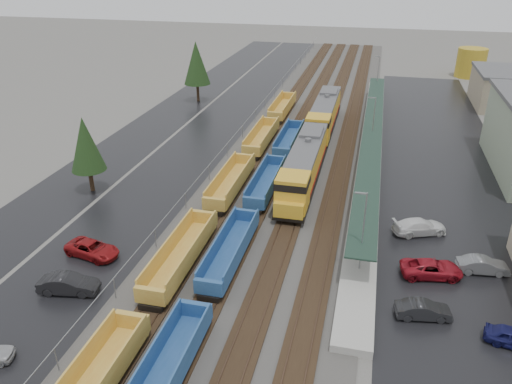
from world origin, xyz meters
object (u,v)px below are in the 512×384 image
at_px(storage_tank, 471,63).
at_px(parked_car_east_e, 483,266).
at_px(locomotive_lead, 304,167).
at_px(parked_car_east_a, 423,310).
at_px(parked_car_east_b, 432,269).
at_px(locomotive_trail, 324,115).
at_px(parked_car_west_c, 92,249).
at_px(well_string_yellow, 210,214).
at_px(well_string_blue, 230,250).
at_px(parked_car_west_b, 68,284).
at_px(parked_car_east_c, 420,227).

xyz_separation_m(storage_tank, parked_car_east_e, (-9.45, -80.46, -2.44)).
bearing_deg(locomotive_lead, parked_car_east_a, -59.50).
bearing_deg(parked_car_east_b, locomotive_lead, 30.74).
distance_m(locomotive_trail, storage_tank, 53.19).
xyz_separation_m(locomotive_lead, parked_car_west_c, (-16.63, -19.51, -1.90)).
relative_size(locomotive_trail, well_string_yellow, 0.23).
bearing_deg(well_string_yellow, parked_car_east_e, -5.98).
bearing_deg(storage_tank, parked_car_east_e, -96.70).
bearing_deg(parked_car_east_a, locomotive_lead, 20.84).
distance_m(well_string_yellow, well_string_blue, 7.33).
bearing_deg(parked_car_east_a, parked_car_west_c, 76.69).
bearing_deg(well_string_yellow, parked_car_west_b, -119.06).
bearing_deg(locomotive_lead, parked_car_west_c, -130.45).
distance_m(well_string_blue, parked_car_east_c, 19.28).
height_order(locomotive_lead, parked_car_west_c, locomotive_lead).
bearing_deg(parked_car_west_b, parked_car_east_a, -92.18).
xyz_separation_m(well_string_yellow, parked_car_east_b, (21.60, -4.31, -0.42)).
bearing_deg(well_string_blue, parked_car_west_b, -146.77).
xyz_separation_m(well_string_blue, parked_car_west_c, (-12.63, -2.20, -0.38)).
xyz_separation_m(locomotive_lead, parked_car_east_e, (18.00, -13.89, -1.90)).
xyz_separation_m(well_string_blue, parked_car_east_e, (22.00, 3.41, -0.38)).
height_order(parked_car_east_a, parked_car_east_c, parked_car_east_c).
bearing_deg(parked_car_west_c, parked_car_east_c, -57.45).
relative_size(well_string_yellow, parked_car_east_c, 17.49).
xyz_separation_m(locomotive_trail, parked_car_east_b, (13.60, -36.48, -1.89)).
height_order(parked_car_west_c, parked_car_east_c, parked_car_east_c).
relative_size(locomotive_trail, parked_car_east_b, 4.17).
xyz_separation_m(well_string_yellow, parked_car_east_e, (26.00, -2.72, -0.43)).
relative_size(parked_car_west_c, parked_car_east_a, 1.23).
relative_size(parked_car_east_c, parked_car_east_e, 1.22).
xyz_separation_m(well_string_yellow, parked_car_east_c, (20.98, 2.99, -0.38)).
bearing_deg(well_string_yellow, parked_car_east_a, -26.36).
height_order(locomotive_trail, parked_car_east_b, locomotive_trail).
bearing_deg(locomotive_lead, parked_car_west_b, -122.11).
bearing_deg(well_string_yellow, parked_car_west_c, -135.98).
bearing_deg(locomotive_trail, well_string_blue, -95.96).
relative_size(well_string_yellow, storage_tank, 14.79).
distance_m(parked_car_west_c, parked_car_east_a, 29.28).
relative_size(parked_car_west_c, parked_car_east_e, 1.19).
distance_m(storage_tank, parked_car_east_c, 76.16).
distance_m(parked_car_east_b, parked_car_east_c, 7.33).
bearing_deg(well_string_yellow, locomotive_lead, 54.39).
height_order(locomotive_trail, well_string_yellow, locomotive_trail).
xyz_separation_m(well_string_blue, parked_car_east_a, (16.59, -4.06, -0.40)).
relative_size(locomotive_lead, parked_car_west_b, 4.48).
bearing_deg(parked_car_east_e, parked_car_east_a, 137.04).
xyz_separation_m(parked_car_west_b, parked_car_east_b, (29.26, 9.46, -0.08)).
xyz_separation_m(parked_car_east_a, parked_car_east_e, (5.41, 7.48, 0.02)).
xyz_separation_m(storage_tank, parked_car_east_b, (-13.84, -82.05, -2.43)).
relative_size(locomotive_lead, parked_car_west_c, 4.22).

